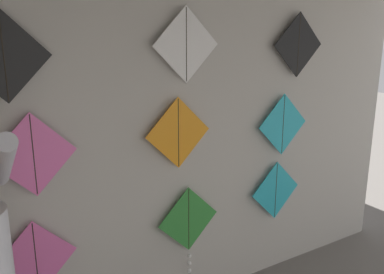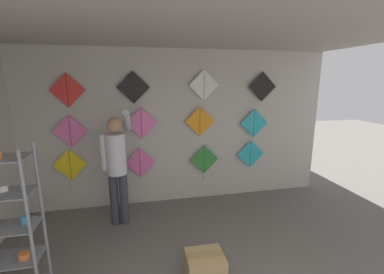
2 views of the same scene
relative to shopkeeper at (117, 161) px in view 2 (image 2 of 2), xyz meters
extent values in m
cube|color=#BCB7AD|center=(0.95, 0.67, 0.37)|extent=(5.96, 0.06, 2.80)
cube|color=#A8A399|center=(0.95, -1.31, 1.79)|extent=(5.96, 4.70, 0.04)
cylinder|color=slate|center=(-0.60, -1.71, -0.18)|extent=(0.03, 0.03, 1.71)
cylinder|color=slate|center=(-0.60, -1.41, -0.18)|extent=(0.03, 0.03, 1.71)
cylinder|color=orange|center=(-0.74, -1.58, -0.36)|extent=(0.10, 0.10, 0.05)
cylinder|color=#3F8CBF|center=(-0.71, -1.52, -0.03)|extent=(0.08, 0.08, 0.06)
cylinder|color=white|center=(-0.85, -1.51, 0.28)|extent=(0.07, 0.07, 0.05)
cylinder|color=#383842|center=(-0.07, 0.00, -0.61)|extent=(0.13, 0.13, 0.84)
cylinder|color=#383842|center=(0.07, -0.02, -0.61)|extent=(0.13, 0.13, 0.84)
cylinder|color=silver|center=(0.00, -0.01, 0.12)|extent=(0.30, 0.30, 0.63)
sphere|color=tan|center=(0.00, -0.01, 0.57)|extent=(0.23, 0.23, 0.23)
cylinder|color=silver|center=(-0.18, 0.01, 0.16)|extent=(0.11, 0.11, 0.56)
cylinder|color=silver|center=(0.18, 0.20, 0.60)|extent=(0.11, 0.52, 0.41)
cube|color=tan|center=(1.02, -1.50, -0.87)|extent=(0.43, 0.37, 0.34)
cube|color=#A08052|center=(1.02, -1.50, -0.69)|extent=(0.40, 0.11, 0.01)
cube|color=yellow|center=(-0.82, 0.58, -0.18)|extent=(0.55, 0.01, 0.55)
cylinder|color=black|center=(-0.82, 0.58, -0.18)|extent=(0.01, 0.01, 0.53)
sphere|color=white|center=(-0.82, 0.57, -0.51)|extent=(0.04, 0.04, 0.04)
sphere|color=white|center=(-0.82, 0.57, -0.58)|extent=(0.04, 0.04, 0.04)
cube|color=pink|center=(0.35, 0.58, -0.23)|extent=(0.55, 0.01, 0.55)
cylinder|color=black|center=(0.35, 0.58, -0.23)|extent=(0.01, 0.01, 0.53)
cube|color=#338C38|center=(1.55, 0.58, -0.25)|extent=(0.55, 0.01, 0.55)
cylinder|color=black|center=(1.55, 0.58, -0.25)|extent=(0.01, 0.01, 0.53)
sphere|color=white|center=(1.55, 0.57, -0.57)|extent=(0.04, 0.04, 0.04)
sphere|color=white|center=(1.55, 0.57, -0.64)|extent=(0.04, 0.04, 0.04)
sphere|color=white|center=(1.55, 0.57, -0.71)|extent=(0.04, 0.04, 0.04)
cube|color=#28B2C6|center=(2.49, 0.58, -0.20)|extent=(0.55, 0.01, 0.55)
cylinder|color=black|center=(2.49, 0.58, -0.20)|extent=(0.01, 0.01, 0.53)
cube|color=pink|center=(-0.76, 0.58, 0.40)|extent=(0.55, 0.01, 0.55)
cylinder|color=black|center=(-0.76, 0.58, 0.40)|extent=(0.01, 0.01, 0.53)
cube|color=pink|center=(0.41, 0.58, 0.49)|extent=(0.55, 0.01, 0.55)
cylinder|color=black|center=(0.41, 0.58, 0.49)|extent=(0.01, 0.01, 0.53)
cube|color=orange|center=(1.46, 0.58, 0.49)|extent=(0.55, 0.01, 0.55)
cylinder|color=black|center=(1.46, 0.58, 0.49)|extent=(0.01, 0.01, 0.53)
cube|color=#28B2C6|center=(2.53, 0.58, 0.42)|extent=(0.55, 0.01, 0.55)
cylinder|color=black|center=(2.53, 0.58, 0.42)|extent=(0.01, 0.01, 0.53)
cube|color=red|center=(-0.74, 0.58, 1.07)|extent=(0.55, 0.01, 0.55)
cylinder|color=black|center=(-0.74, 0.58, 1.07)|extent=(0.01, 0.01, 0.53)
cube|color=black|center=(0.30, 0.58, 1.11)|extent=(0.55, 0.01, 0.55)
cylinder|color=black|center=(0.30, 0.58, 1.11)|extent=(0.01, 0.01, 0.53)
cube|color=white|center=(1.53, 0.58, 1.14)|extent=(0.55, 0.01, 0.55)
cylinder|color=black|center=(1.53, 0.58, 1.14)|extent=(0.01, 0.01, 0.53)
cube|color=black|center=(2.66, 0.58, 1.11)|extent=(0.55, 0.01, 0.55)
cylinder|color=black|center=(2.66, 0.58, 1.11)|extent=(0.01, 0.01, 0.53)
camera|label=1|loc=(-0.10, -2.13, 1.31)|focal=40.00mm
camera|label=2|loc=(0.35, -3.94, 1.22)|focal=24.00mm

